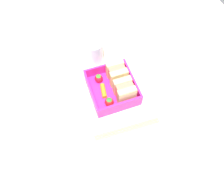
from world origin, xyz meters
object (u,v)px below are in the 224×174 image
(sandwich_center_left, at_px, (124,91))
(drinking_glass, at_px, (94,51))
(sandwich_left, at_px, (117,73))
(carrot_stick_far_left, at_px, (104,91))
(strawberry_far_left, at_px, (99,78))
(chopstick_pair, at_px, (128,129))
(strawberry_left, at_px, (109,102))

(sandwich_center_left, distance_m, drinking_glass, 0.19)
(sandwich_left, height_order, carrot_stick_far_left, sandwich_left)
(strawberry_far_left, relative_size, chopstick_pair, 0.16)
(drinking_glass, bearing_deg, carrot_stick_far_left, -5.56)
(strawberry_far_left, bearing_deg, drinking_glass, 171.26)
(sandwich_center_left, xyz_separation_m, drinking_glass, (-0.18, -0.04, -0.00))
(drinking_glass, bearing_deg, sandwich_center_left, 13.05)
(carrot_stick_far_left, bearing_deg, chopstick_pair, 12.51)
(carrot_stick_far_left, bearing_deg, sandwich_center_left, 60.97)
(sandwich_center_left, relative_size, drinking_glass, 0.75)
(sandwich_center_left, xyz_separation_m, chopstick_pair, (0.10, -0.03, -0.04))
(sandwich_center_left, height_order, strawberry_far_left, sandwich_center_left)
(sandwich_center_left, distance_m, chopstick_pair, 0.11)
(strawberry_left, height_order, chopstick_pair, strawberry_left)
(carrot_stick_far_left, bearing_deg, strawberry_far_left, -178.77)
(strawberry_far_left, distance_m, drinking_glass, 0.10)
(sandwich_left, bearing_deg, carrot_stick_far_left, -57.55)
(strawberry_far_left, bearing_deg, strawberry_left, 2.65)
(chopstick_pair, bearing_deg, strawberry_left, -163.52)
(strawberry_left, relative_size, drinking_glass, 0.41)
(sandwich_left, relative_size, strawberry_left, 1.85)
(strawberry_far_left, bearing_deg, carrot_stick_far_left, 1.23)
(strawberry_far_left, height_order, drinking_glass, drinking_glass)
(carrot_stick_far_left, distance_m, drinking_glass, 0.15)
(sandwich_center_left, distance_m, strawberry_far_left, 0.10)
(strawberry_far_left, bearing_deg, sandwich_left, 78.01)
(carrot_stick_far_left, relative_size, chopstick_pair, 0.24)
(sandwich_center_left, relative_size, chopstick_pair, 0.31)
(sandwich_center_left, xyz_separation_m, strawberry_far_left, (-0.08, -0.06, -0.02))
(sandwich_left, relative_size, drinking_glass, 0.75)
(carrot_stick_far_left, height_order, chopstick_pair, carrot_stick_far_left)
(sandwich_left, xyz_separation_m, strawberry_left, (0.08, -0.05, -0.02))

